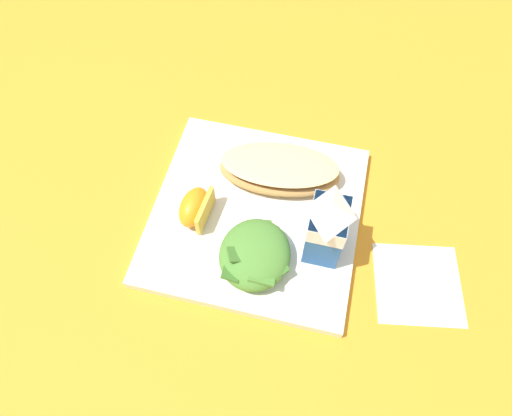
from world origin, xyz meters
The scene contains 7 objects.
ground centered at (0.00, 0.00, 0.00)m, with size 3.00×3.00×0.00m, color orange.
white_plate centered at (0.00, 0.00, 0.01)m, with size 0.28×0.28×0.02m, color white.
cheesy_pizza_bread centered at (-0.06, 0.02, 0.03)m, with size 0.10×0.18×0.04m.
green_salad_pile centered at (0.07, 0.02, 0.04)m, with size 0.10×0.09×0.04m.
milk_carton centered at (0.03, 0.10, 0.08)m, with size 0.06×0.04×0.11m.
orange_wedge_front centered at (0.02, -0.08, 0.04)m, with size 0.06×0.04×0.04m.
paper_napkin centered at (0.05, 0.23, 0.00)m, with size 0.11×0.11×0.00m, color white.
Camera 1 is at (0.30, 0.07, 0.56)m, focal length 32.20 mm.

